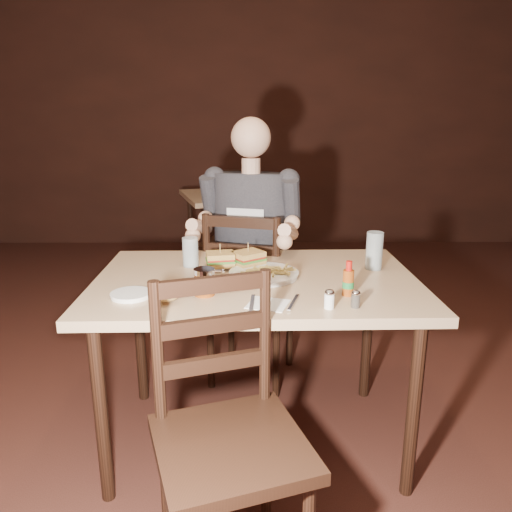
{
  "coord_description": "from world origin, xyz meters",
  "views": [
    {
      "loc": [
        -0.02,
        -2.13,
        1.42
      ],
      "look_at": [
        -0.0,
        -0.12,
        0.85
      ],
      "focal_mm": 35.0,
      "sensor_mm": 36.0,
      "label": 1
    }
  ],
  "objects_px": {
    "bg_table": "(232,204)",
    "glass_left": "(190,252)",
    "diner": "(249,211)",
    "chair_far": "(252,296)",
    "main_table": "(256,294)",
    "bg_chair_far": "(235,215)",
    "dinner_plate": "(264,275)",
    "side_plate": "(131,295)",
    "chair_near": "(231,446)",
    "glass_right": "(374,251)",
    "syrup_dispenser": "(204,282)",
    "bg_chair_near": "(230,244)",
    "hot_sauce": "(348,278)"
  },
  "relations": [
    {
      "from": "bg_chair_far",
      "to": "side_plate",
      "type": "height_order",
      "value": "bg_chair_far"
    },
    {
      "from": "syrup_dispenser",
      "to": "side_plate",
      "type": "xyz_separation_m",
      "value": [
        -0.27,
        -0.02,
        -0.05
      ]
    },
    {
      "from": "diner",
      "to": "glass_left",
      "type": "distance_m",
      "value": 0.46
    },
    {
      "from": "chair_near",
      "to": "glass_left",
      "type": "relative_size",
      "value": 7.3
    },
    {
      "from": "chair_far",
      "to": "chair_near",
      "type": "xyz_separation_m",
      "value": [
        -0.06,
        -1.27,
        -0.01
      ]
    },
    {
      "from": "diner",
      "to": "side_plate",
      "type": "xyz_separation_m",
      "value": [
        -0.43,
        -0.76,
        -0.18
      ]
    },
    {
      "from": "chair_far",
      "to": "hot_sauce",
      "type": "bearing_deg",
      "value": 129.89
    },
    {
      "from": "bg_chair_far",
      "to": "syrup_dispenser",
      "type": "bearing_deg",
      "value": 85.71
    },
    {
      "from": "bg_table",
      "to": "glass_left",
      "type": "bearing_deg",
      "value": -92.63
    },
    {
      "from": "glass_left",
      "to": "main_table",
      "type": "bearing_deg",
      "value": -30.58
    },
    {
      "from": "chair_near",
      "to": "diner",
      "type": "distance_m",
      "value": 1.32
    },
    {
      "from": "bg_chair_far",
      "to": "side_plate",
      "type": "distance_m",
      "value": 3.13
    },
    {
      "from": "bg_table",
      "to": "bg_chair_far",
      "type": "distance_m",
      "value": 0.59
    },
    {
      "from": "diner",
      "to": "side_plate",
      "type": "bearing_deg",
      "value": -104.57
    },
    {
      "from": "syrup_dispenser",
      "to": "side_plate",
      "type": "height_order",
      "value": "syrup_dispenser"
    },
    {
      "from": "glass_right",
      "to": "syrup_dispenser",
      "type": "bearing_deg",
      "value": -155.09
    },
    {
      "from": "dinner_plate",
      "to": "glass_left",
      "type": "bearing_deg",
      "value": 153.98
    },
    {
      "from": "glass_right",
      "to": "side_plate",
      "type": "relative_size",
      "value": 1.12
    },
    {
      "from": "diner",
      "to": "glass_left",
      "type": "xyz_separation_m",
      "value": [
        -0.26,
        -0.36,
        -0.12
      ]
    },
    {
      "from": "diner",
      "to": "syrup_dispenser",
      "type": "xyz_separation_m",
      "value": [
        -0.16,
        -0.74,
        -0.13
      ]
    },
    {
      "from": "chair_near",
      "to": "syrup_dispenser",
      "type": "distance_m",
      "value": 0.61
    },
    {
      "from": "bg_table",
      "to": "bg_chair_near",
      "type": "bearing_deg",
      "value": -90.0
    },
    {
      "from": "main_table",
      "to": "bg_chair_far",
      "type": "relative_size",
      "value": 1.43
    },
    {
      "from": "chair_far",
      "to": "bg_chair_far",
      "type": "xyz_separation_m",
      "value": [
        -0.17,
        2.3,
        -0.01
      ]
    },
    {
      "from": "diner",
      "to": "syrup_dispenser",
      "type": "distance_m",
      "value": 0.77
    },
    {
      "from": "bg_chair_far",
      "to": "dinner_plate",
      "type": "height_order",
      "value": "bg_chair_far"
    },
    {
      "from": "bg_table",
      "to": "chair_far",
      "type": "xyz_separation_m",
      "value": [
        0.17,
        -1.75,
        -0.2
      ]
    },
    {
      "from": "diner",
      "to": "hot_sauce",
      "type": "bearing_deg",
      "value": -48.01
    },
    {
      "from": "bg_chair_far",
      "to": "side_plate",
      "type": "bearing_deg",
      "value": 80.71
    },
    {
      "from": "glass_left",
      "to": "syrup_dispenser",
      "type": "height_order",
      "value": "glass_left"
    },
    {
      "from": "glass_left",
      "to": "bg_table",
      "type": "bearing_deg",
      "value": 87.37
    },
    {
      "from": "bg_chair_near",
      "to": "glass_right",
      "type": "xyz_separation_m",
      "value": [
        0.71,
        -1.65,
        0.39
      ]
    },
    {
      "from": "main_table",
      "to": "hot_sauce",
      "type": "bearing_deg",
      "value": -31.81
    },
    {
      "from": "diner",
      "to": "glass_right",
      "type": "xyz_separation_m",
      "value": [
        0.55,
        -0.41,
        -0.1
      ]
    },
    {
      "from": "side_plate",
      "to": "dinner_plate",
      "type": "bearing_deg",
      "value": 25.52
    },
    {
      "from": "syrup_dispenser",
      "to": "bg_table",
      "type": "bearing_deg",
      "value": 88.83
    },
    {
      "from": "chair_far",
      "to": "chair_near",
      "type": "distance_m",
      "value": 1.27
    },
    {
      "from": "bg_chair_near",
      "to": "side_plate",
      "type": "bearing_deg",
      "value": -78.34
    },
    {
      "from": "bg_chair_far",
      "to": "syrup_dispenser",
      "type": "relative_size",
      "value": 9.17
    },
    {
      "from": "glass_left",
      "to": "bg_chair_near",
      "type": "bearing_deg",
      "value": 86.47
    },
    {
      "from": "bg_chair_far",
      "to": "glass_left",
      "type": "xyz_separation_m",
      "value": [
        -0.1,
        -2.7,
        0.36
      ]
    },
    {
      "from": "dinner_plate",
      "to": "glass_left",
      "type": "height_order",
      "value": "glass_left"
    },
    {
      "from": "bg_chair_far",
      "to": "glass_right",
      "type": "distance_m",
      "value": 2.87
    },
    {
      "from": "bg_table",
      "to": "dinner_plate",
      "type": "xyz_separation_m",
      "value": [
        0.22,
        -2.31,
        0.1
      ]
    },
    {
      "from": "bg_chair_near",
      "to": "dinner_plate",
      "type": "xyz_separation_m",
      "value": [
        0.22,
        -1.76,
        0.32
      ]
    },
    {
      "from": "main_table",
      "to": "dinner_plate",
      "type": "xyz_separation_m",
      "value": [
        0.03,
        0.01,
        0.08
      ]
    },
    {
      "from": "chair_far",
      "to": "bg_chair_far",
      "type": "bearing_deg",
      "value": -70.42
    },
    {
      "from": "syrup_dispenser",
      "to": "chair_far",
      "type": "bearing_deg",
      "value": 76.34
    },
    {
      "from": "dinner_plate",
      "to": "syrup_dispenser",
      "type": "relative_size",
      "value": 2.75
    },
    {
      "from": "glass_left",
      "to": "hot_sauce",
      "type": "bearing_deg",
      "value": -31.25
    }
  ]
}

